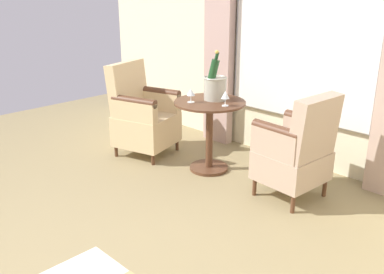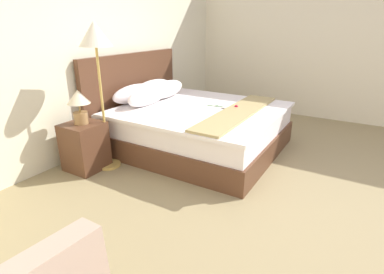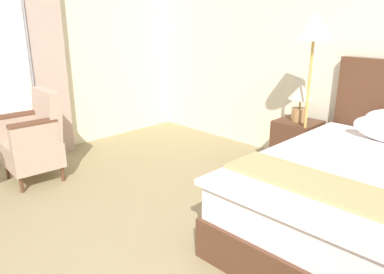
{
  "view_description": "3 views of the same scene",
  "coord_description": "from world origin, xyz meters",
  "px_view_note": "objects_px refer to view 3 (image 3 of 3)",
  "views": [
    {
      "loc": [
        0.61,
        2.16,
        1.72
      ],
      "look_at": [
        -1.11,
        0.45,
        0.86
      ],
      "focal_mm": 40.0,
      "sensor_mm": 36.0,
      "label": 1
    },
    {
      "loc": [
        -2.7,
        -0.23,
        1.63
      ],
      "look_at": [
        -0.65,
        1.0,
        0.73
      ],
      "focal_mm": 28.0,
      "sensor_mm": 36.0,
      "label": 2
    },
    {
      "loc": [
        1.33,
        -0.98,
        1.61
      ],
      "look_at": [
        -0.62,
        0.99,
        0.72
      ],
      "focal_mm": 35.0,
      "sensor_mm": 36.0,
      "label": 3
    }
  ],
  "objects_px": {
    "nightstand": "(296,146)",
    "floor_lamp_brass": "(313,40)",
    "armchair_by_window": "(35,139)",
    "bedside_lamp": "(301,98)"
  },
  "relations": [
    {
      "from": "bedside_lamp",
      "to": "floor_lamp_brass",
      "type": "xyz_separation_m",
      "value": [
        0.17,
        -0.18,
        0.6
      ]
    },
    {
      "from": "nightstand",
      "to": "armchair_by_window",
      "type": "relative_size",
      "value": 0.61
    },
    {
      "from": "floor_lamp_brass",
      "to": "armchair_by_window",
      "type": "bearing_deg",
      "value": -135.82
    },
    {
      "from": "nightstand",
      "to": "floor_lamp_brass",
      "type": "relative_size",
      "value": 0.34
    },
    {
      "from": "nightstand",
      "to": "floor_lamp_brass",
      "type": "distance_m",
      "value": 1.16
    },
    {
      "from": "nightstand",
      "to": "floor_lamp_brass",
      "type": "bearing_deg",
      "value": -45.93
    },
    {
      "from": "bedside_lamp",
      "to": "floor_lamp_brass",
      "type": "distance_m",
      "value": 0.65
    },
    {
      "from": "floor_lamp_brass",
      "to": "armchair_by_window",
      "type": "distance_m",
      "value": 2.88
    },
    {
      "from": "bedside_lamp",
      "to": "armchair_by_window",
      "type": "relative_size",
      "value": 0.42
    },
    {
      "from": "floor_lamp_brass",
      "to": "nightstand",
      "type": "bearing_deg",
      "value": 134.07
    }
  ]
}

